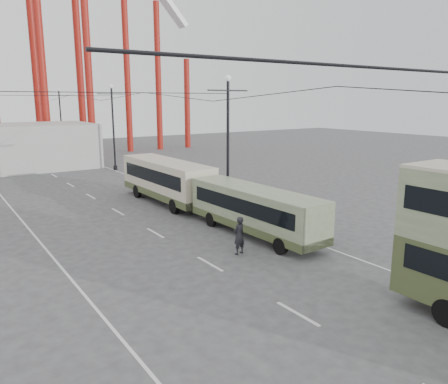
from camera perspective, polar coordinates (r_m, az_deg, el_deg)
ground at (r=15.39m, az=23.48°, el=-19.15°), size 160.00×160.00×0.00m
road_markings at (r=29.45m, az=-11.83°, el=-3.43°), size 12.52×120.00×0.01m
lamp_post_mid at (r=30.17m, az=0.51°, el=6.23°), size 3.20×0.44×9.32m
lamp_post_far at (r=49.78m, az=-14.25°, el=8.14°), size 3.20×0.44×9.32m
lamp_post_distant at (r=70.81m, az=-20.52°, el=8.79°), size 3.20×0.44×9.32m
single_decker_green at (r=25.07m, az=3.98°, el=-2.23°), size 2.54×9.84×2.77m
single_decker_cream at (r=33.29m, az=-7.52°, el=1.66°), size 2.69×10.29×3.19m
pedestrian at (r=22.14m, az=1.98°, el=-5.70°), size 0.79×0.59×1.97m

